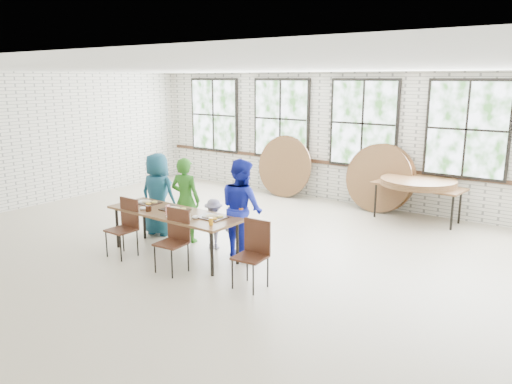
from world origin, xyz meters
TOP-DOWN VIEW (x-y plane):
  - room at (0.00, 4.44)m, footprint 12.00×12.00m
  - dining_table at (-1.02, -0.48)m, footprint 2.41×0.82m
  - chair_near_left at (-1.67, -0.93)m, footprint 0.42×0.41m
  - chair_near_right at (-0.53, -0.93)m, footprint 0.46×0.45m
  - chair_spare at (0.77, -0.70)m, footprint 0.45×0.44m
  - adult_teal at (-2.09, 0.17)m, footprint 0.82×0.60m
  - adult_green at (-1.38, 0.17)m, footprint 0.62×0.48m
  - toddler at (-0.73, 0.17)m, footprint 0.63×0.47m
  - adult_blue at (-0.12, 0.17)m, footprint 0.95×0.85m
  - storage_table at (1.48, 3.95)m, footprint 1.86×0.91m
  - tabletop_clutter at (-0.92, -0.51)m, footprint 2.03×0.64m
  - round_tops_stacked at (1.48, 3.95)m, footprint 1.50×1.50m
  - round_tops_leaning at (-0.69, 4.20)m, footprint 4.06×0.45m

SIDE VIEW (x-z plane):
  - toddler at x=-0.73m, z-range 0.00..0.87m
  - chair_near_left at x=-1.67m, z-range 0.08..1.03m
  - chair_near_right at x=-0.53m, z-range 0.08..1.03m
  - chair_spare at x=0.77m, z-range 0.08..1.03m
  - storage_table at x=1.48m, z-range 0.32..1.06m
  - dining_table at x=-1.02m, z-range 0.32..1.06m
  - round_tops_leaning at x=-0.69m, z-range -0.01..1.48m
  - adult_green at x=-1.38m, z-range 0.00..1.52m
  - tabletop_clutter at x=-0.92m, z-range 0.71..0.82m
  - adult_teal at x=-2.09m, z-range 0.00..1.53m
  - round_tops_stacked at x=1.48m, z-range 0.74..0.87m
  - adult_blue at x=-0.12m, z-range 0.00..1.62m
  - room at x=0.00m, z-range -4.17..7.83m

